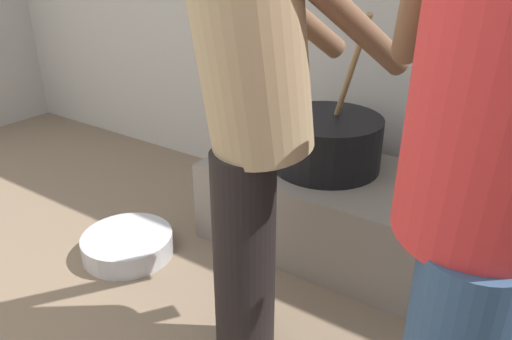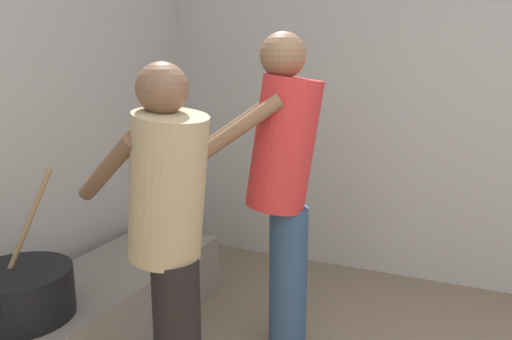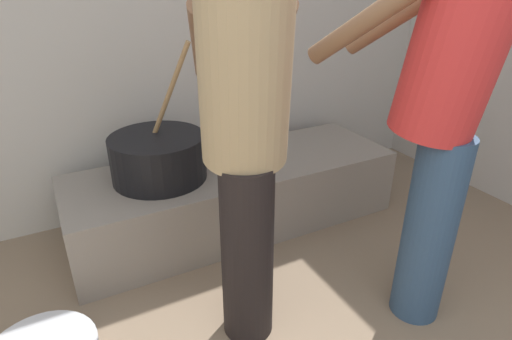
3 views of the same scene
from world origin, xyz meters
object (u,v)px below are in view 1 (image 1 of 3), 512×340
cook_in_tan_shirt (252,107)px  metal_mixing_bowl (128,245)px  cook_in_red_shirt (492,163)px  cooking_pot_main (327,142)px

cook_in_tan_shirt → metal_mixing_bowl: (-0.78, 0.13, -0.83)m
cook_in_red_shirt → metal_mixing_bowl: cook_in_red_shirt is taller
cooking_pot_main → metal_mixing_bowl: bearing=-136.9°
cooking_pot_main → cook_in_red_shirt: (0.78, -0.99, 0.47)m
cook_in_red_shirt → cooking_pot_main: bearing=128.5°
metal_mixing_bowl → cook_in_tan_shirt: bearing=-9.6°
cook_in_tan_shirt → metal_mixing_bowl: cook_in_tan_shirt is taller
metal_mixing_bowl → cooking_pot_main: bearing=43.1°
cook_in_red_shirt → cook_in_tan_shirt: cook_in_red_shirt is taller
cooking_pot_main → cook_in_tan_shirt: bearing=-80.6°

